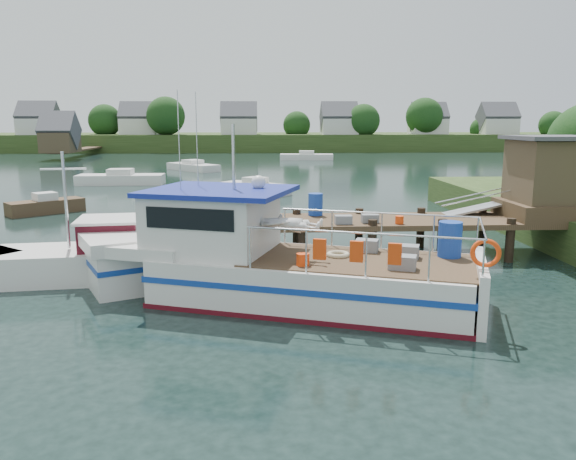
{
  "coord_description": "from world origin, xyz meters",
  "views": [
    {
      "loc": [
        -2.06,
        -20.52,
        4.97
      ],
      "look_at": [
        -1.0,
        -1.5,
        1.3
      ],
      "focal_mm": 35.0,
      "sensor_mm": 36.0,
      "label": 1
    }
  ],
  "objects": [
    {
      "name": "moored_rowboat",
      "position": [
        -13.75,
        10.89,
        0.43
      ],
      "size": [
        3.9,
        3.61,
        1.16
      ],
      "rotation": [
        0.0,
        0.0,
        0.18
      ],
      "color": "#4A3623",
      "rests_on": "ground"
    },
    {
      "name": "lobster_boat",
      "position": [
        -1.92,
        -5.09,
        1.06
      ],
      "size": [
        11.96,
        6.69,
        5.85
      ],
      "rotation": [
        0.0,
        0.0,
        -0.33
      ],
      "color": "silver",
      "rests_on": "ground"
    },
    {
      "name": "ground_plane",
      "position": [
        0.0,
        0.0,
        0.0
      ],
      "size": [
        160.0,
        160.0,
        0.0
      ],
      "primitive_type": "plane",
      "color": "black"
    },
    {
      "name": "moored_a",
      "position": [
        -13.07,
        25.53,
        0.47
      ],
      "size": [
        6.85,
        2.4,
        1.26
      ],
      "rotation": [
        0.0,
        0.0,
        -0.34
      ],
      "color": "silver",
      "rests_on": "ground"
    },
    {
      "name": "moored_b",
      "position": [
        -2.17,
        18.99,
        0.43
      ],
      "size": [
        5.1,
        4.76,
        1.15
      ],
      "rotation": [
        0.0,
        0.0,
        -0.11
      ],
      "color": "silver",
      "rests_on": "ground"
    },
    {
      "name": "moored_far",
      "position": [
        4.62,
        54.82,
        0.44
      ],
      "size": [
        7.23,
        2.99,
        1.2
      ],
      "rotation": [
        0.0,
        0.0,
        0.18
      ],
      "color": "silver",
      "rests_on": "ground"
    },
    {
      "name": "dock",
      "position": [
        6.51,
        0.01,
        2.24
      ],
      "size": [
        16.6,
        3.0,
        4.78
      ],
      "color": "#4A3623",
      "rests_on": "ground"
    },
    {
      "name": "moored_d",
      "position": [
        -8.7,
        38.45,
        0.42
      ],
      "size": [
        6.0,
        6.5,
        1.12
      ],
      "rotation": [
        0.0,
        0.0,
        0.18
      ],
      "color": "silver",
      "rests_on": "ground"
    },
    {
      "name": "moored_c",
      "position": [
        17.48,
        14.2,
        0.35
      ],
      "size": [
        6.23,
        2.98,
        0.94
      ],
      "rotation": [
        0.0,
        0.0,
        -0.01
      ],
      "color": "silver",
      "rests_on": "ground"
    },
    {
      "name": "work_boat",
      "position": [
        -7.65,
        -2.64,
        0.65
      ],
      "size": [
        7.8,
        3.06,
        4.08
      ],
      "rotation": [
        0.0,
        0.0,
        0.11
      ],
      "color": "silver",
      "rests_on": "ground"
    },
    {
      "name": "far_shore",
      "position": [
        0.01,
        82.37,
        2.1
      ],
      "size": [
        140.0,
        42.55,
        9.22
      ],
      "color": "#344A1E",
      "rests_on": "ground"
    }
  ]
}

